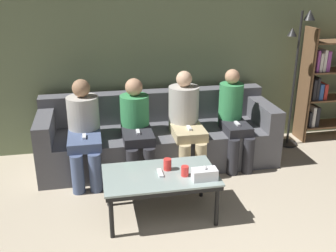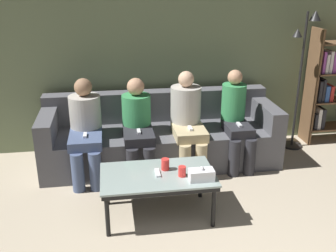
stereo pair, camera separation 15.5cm
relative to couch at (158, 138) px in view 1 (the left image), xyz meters
name	(u,v)px [view 1 (the left image)]	position (x,y,z in m)	size (l,w,h in m)	color
wall_back	(150,47)	(0.00, 0.52, 1.00)	(12.00, 0.06, 2.60)	#707F5B
couch	(158,138)	(0.00, 0.00, 0.00)	(2.74, 0.88, 0.80)	#515156
coffee_table	(160,178)	(-0.18, -1.17, 0.10)	(1.04, 0.61, 0.43)	#8C9E99
cup_near_left	(167,164)	(-0.10, -1.10, 0.19)	(0.07, 0.07, 0.11)	red
cup_near_right	(185,171)	(0.03, -1.24, 0.18)	(0.07, 0.07, 0.09)	red
tissue_box	(205,174)	(0.19, -1.34, 0.19)	(0.22, 0.12, 0.13)	white
game_remote	(160,173)	(-0.18, -1.17, 0.15)	(0.04, 0.15, 0.02)	white
bookshelf	(326,85)	(2.33, 0.29, 0.45)	(0.84, 0.32, 1.51)	brown
standing_lamp	(297,66)	(1.79, 0.15, 0.77)	(0.31, 0.26, 1.74)	black
seated_person_left_end	(84,127)	(-0.85, -0.22, 0.29)	(0.35, 0.74, 1.08)	#47567A
seated_person_mid_left	(136,125)	(-0.28, -0.23, 0.27)	(0.33, 0.70, 1.07)	#28282D
seated_person_mid_right	(186,118)	(0.28, -0.21, 0.31)	(0.35, 0.69, 1.12)	tan
seated_person_right_end	(233,117)	(0.85, -0.22, 0.29)	(0.31, 0.62, 1.12)	#28282D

